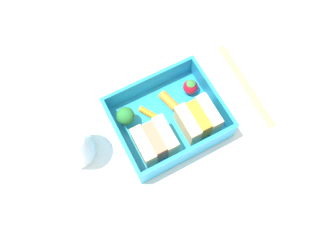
{
  "coord_description": "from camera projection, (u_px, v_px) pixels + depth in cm",
  "views": [
    {
      "loc": [
        9.8,
        18.31,
        53.49
      ],
      "look_at": [
        0.0,
        0.0,
        2.7
      ],
      "focal_mm": 35.0,
      "sensor_mm": 36.0,
      "label": 1
    }
  ],
  "objects": [
    {
      "name": "bento_rim",
      "position": [
        168.0,
        116.0,
        0.54
      ],
      "size": [
        17.75,
        14.8,
        4.01
      ],
      "color": "#229CD0",
      "rests_on": "bento_tray"
    },
    {
      "name": "sandwich_left",
      "position": [
        198.0,
        120.0,
        0.54
      ],
      "size": [
        5.83,
        5.85,
        4.61
      ],
      "color": "beige",
      "rests_on": "bento_tray"
    },
    {
      "name": "strawberry_far_left",
      "position": [
        191.0,
        87.0,
        0.57
      ],
      "size": [
        2.62,
        2.62,
        3.22
      ],
      "color": "red",
      "rests_on": "bento_tray"
    },
    {
      "name": "bento_tray",
      "position": [
        168.0,
        122.0,
        0.57
      ],
      "size": [
        17.75,
        14.8,
        1.2
      ],
      "primitive_type": "cube",
      "color": "#229CD0",
      "rests_on": "ground_plane"
    },
    {
      "name": "ground_plane",
      "position": [
        168.0,
        125.0,
        0.58
      ],
      "size": [
        120.0,
        120.0,
        2.0
      ],
      "primitive_type": "cube",
      "color": "white"
    },
    {
      "name": "chopstick_pair",
      "position": [
        246.0,
        85.0,
        0.6
      ],
      "size": [
        2.3,
        18.49,
        0.7
      ],
      "color": "tan",
      "rests_on": "ground_plane"
    },
    {
      "name": "carrot_stick_left",
      "position": [
        149.0,
        113.0,
        0.56
      ],
      "size": [
        2.75,
        3.67,
        1.05
      ],
      "primitive_type": "cylinder",
      "rotation": [
        1.57,
        0.0,
        0.53
      ],
      "color": "orange",
      "rests_on": "bento_tray"
    },
    {
      "name": "sandwich_center_left",
      "position": [
        155.0,
        141.0,
        0.52
      ],
      "size": [
        5.83,
        5.85,
        4.61
      ],
      "color": "beige",
      "rests_on": "bento_tray"
    },
    {
      "name": "broccoli_floret",
      "position": [
        125.0,
        116.0,
        0.54
      ],
      "size": [
        3.02,
        3.02,
        4.24
      ],
      "color": "#80C961",
      "rests_on": "bento_tray"
    },
    {
      "name": "drinking_glass",
      "position": [
        71.0,
        144.0,
        0.52
      ],
      "size": [
        6.26,
        6.26,
        8.21
      ],
      "primitive_type": "cylinder",
      "color": "white",
      "rests_on": "ground_plane"
    },
    {
      "name": "carrot_stick_far_left",
      "position": [
        169.0,
        101.0,
        0.57
      ],
      "size": [
        2.43,
        3.93,
        1.59
      ],
      "primitive_type": "cylinder",
      "rotation": [
        1.57,
        0.0,
        3.39
      ],
      "color": "orange",
      "rests_on": "bento_tray"
    },
    {
      "name": "folded_napkin",
      "position": [
        122.0,
        42.0,
        0.64
      ],
      "size": [
        16.06,
        15.14,
        0.4
      ],
      "primitive_type": "cube",
      "rotation": [
        0.0,
        0.0,
        0.34
      ],
      "color": "white",
      "rests_on": "ground_plane"
    }
  ]
}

